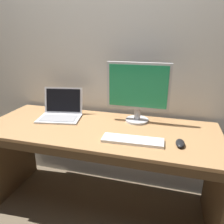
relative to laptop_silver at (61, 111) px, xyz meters
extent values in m
plane|color=brown|center=(0.40, -0.13, -0.82)|extent=(14.00, 14.00, 0.00)
cube|color=#A87A4C|center=(0.40, -0.13, -0.06)|extent=(1.84, 0.71, 0.02)
cube|color=brown|center=(-0.50, -0.13, -0.45)|extent=(0.04, 0.66, 0.75)
cube|color=brown|center=(1.30, -0.13, -0.45)|extent=(0.04, 0.66, 0.75)
cube|color=brown|center=(0.40, -0.47, -0.11)|extent=(1.76, 0.02, 0.06)
cube|color=silver|center=(0.01, -0.05, -0.05)|extent=(0.39, 0.30, 0.01)
cube|color=#959599|center=(0.01, -0.06, -0.04)|extent=(0.32, 0.20, 0.00)
cube|color=silver|center=(-0.02, 0.09, 0.07)|extent=(0.35, 0.12, 0.23)
cube|color=black|center=(-0.02, 0.08, 0.08)|extent=(0.31, 0.10, 0.20)
cylinder|color=#B7B7BC|center=(0.66, 0.08, -0.04)|extent=(0.19, 0.19, 0.02)
cylinder|color=#B7B7BC|center=(0.66, 0.08, 0.02)|extent=(0.05, 0.05, 0.10)
cube|color=#B7B7BC|center=(0.66, 0.07, 0.25)|extent=(0.50, 0.03, 0.37)
cube|color=#23935B|center=(0.66, 0.05, 0.25)|extent=(0.46, 0.00, 0.33)
cube|color=white|center=(0.69, -0.29, -0.04)|extent=(0.42, 0.14, 0.02)
cube|color=silver|center=(0.69, -0.29, -0.03)|extent=(0.40, 0.12, 0.00)
ellipsoid|color=black|center=(1.00, -0.26, -0.04)|extent=(0.06, 0.12, 0.03)
camera|label=1|loc=(0.91, -1.59, 0.63)|focal=34.47mm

